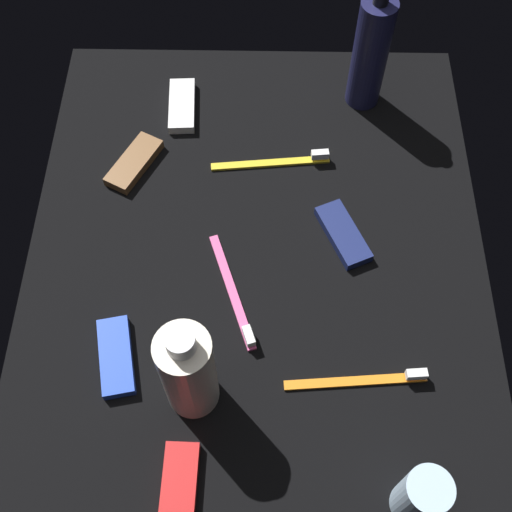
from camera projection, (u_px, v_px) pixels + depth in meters
The scene contains 12 objects.
ground_plane at pixel (256, 269), 90.61cm from camera, with size 84.00×64.00×1.20cm, color black.
lotion_bottle at pixel (370, 53), 97.30cm from camera, with size 5.38×5.38×21.33cm.
bodywash_bottle at pixel (188, 371), 74.08cm from camera, with size 6.39×6.39×17.83cm.
deodorant_stick at pixel (421, 497), 70.41cm from camera, with size 5.09×5.09×9.79cm, color silver.
toothbrush_orange at pixel (365, 380), 81.39cm from camera, with size 2.67×18.04×2.10cm.
toothbrush_yellow at pixel (278, 161), 98.44cm from camera, with size 3.07×18.03×2.10cm.
toothbrush_pink at pixel (234, 296), 87.14cm from camera, with size 17.41×7.01×2.10cm.
snack_bar_blue at pixel (116, 357), 82.75cm from camera, with size 10.40×4.00×1.50cm, color blue.
snack_bar_navy at pixel (343, 234), 91.83cm from camera, with size 10.40×4.00×1.50cm, color navy.
snack_bar_brown at pixel (134, 163), 98.11cm from camera, with size 10.40×4.00×1.50cm, color brown.
snack_bar_red at pixel (179, 489), 74.78cm from camera, with size 10.40×4.00×1.50cm, color red.
snack_bar_white at pixel (182, 106), 103.76cm from camera, with size 10.40×4.00×1.50cm, color white.
Camera 1 is at (43.36, 0.73, 78.97)cm, focal length 45.69 mm.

